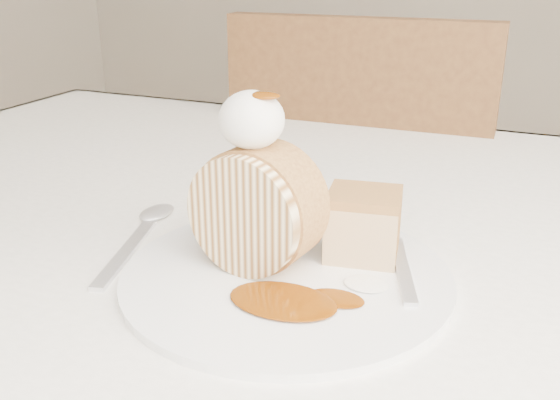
% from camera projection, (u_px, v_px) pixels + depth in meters
% --- Properties ---
extents(table, '(1.40, 0.90, 0.75)m').
position_uv_depth(table, '(333.00, 303.00, 0.66)').
color(table, white).
rests_on(table, ground).
extents(chair_far, '(0.44, 0.44, 0.91)m').
position_uv_depth(chair_far, '(365.00, 226.00, 1.18)').
color(chair_far, brown).
rests_on(chair_far, ground).
extents(plate, '(0.31, 0.31, 0.01)m').
position_uv_depth(plate, '(286.00, 276.00, 0.52)').
color(plate, white).
rests_on(plate, table).
extents(roulade_slice, '(0.11, 0.07, 0.10)m').
position_uv_depth(roulade_slice, '(257.00, 209.00, 0.51)').
color(roulade_slice, '#FFE7B1').
rests_on(roulade_slice, plate).
extents(cake_chunk, '(0.07, 0.06, 0.05)m').
position_uv_depth(cake_chunk, '(363.00, 228.00, 0.54)').
color(cake_chunk, '#B07E42').
rests_on(cake_chunk, plate).
extents(whipped_cream, '(0.05, 0.05, 0.05)m').
position_uv_depth(whipped_cream, '(252.00, 120.00, 0.49)').
color(whipped_cream, white).
rests_on(whipped_cream, roulade_slice).
extents(caramel_drizzle, '(0.03, 0.02, 0.01)m').
position_uv_depth(caramel_drizzle, '(264.00, 88.00, 0.47)').
color(caramel_drizzle, '#662D04').
rests_on(caramel_drizzle, whipped_cream).
extents(caramel_pool, '(0.09, 0.07, 0.00)m').
position_uv_depth(caramel_pool, '(283.00, 301.00, 0.47)').
color(caramel_pool, '#662D04').
rests_on(caramel_pool, plate).
extents(fork, '(0.07, 0.16, 0.00)m').
position_uv_depth(fork, '(402.00, 269.00, 0.52)').
color(fork, silver).
rests_on(fork, plate).
extents(spoon, '(0.07, 0.17, 0.00)m').
position_uv_depth(spoon, '(126.00, 252.00, 0.56)').
color(spoon, silver).
rests_on(spoon, table).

